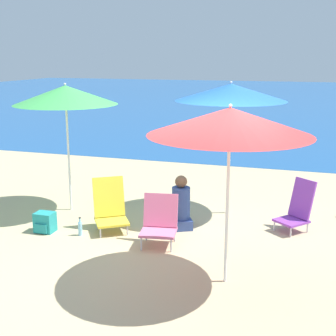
{
  "coord_description": "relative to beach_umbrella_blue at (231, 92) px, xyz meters",
  "views": [
    {
      "loc": [
        1.48,
        -5.61,
        2.69
      ],
      "look_at": [
        -0.63,
        1.07,
        1.0
      ],
      "focal_mm": 50.0,
      "sensor_mm": 36.0,
      "label": 1
    }
  ],
  "objects": [
    {
      "name": "beach_umbrella_green",
      "position": [
        -2.7,
        -0.67,
        -0.06
      ],
      "size": [
        1.77,
        1.77,
        2.24
      ],
      "color": "white",
      "rests_on": "ground"
    },
    {
      "name": "beach_chair_pink",
      "position": [
        -0.7,
        -1.65,
        -1.75
      ],
      "size": [
        0.58,
        0.59,
        0.72
      ],
      "rotation": [
        0.0,
        0.0,
        0.16
      ],
      "color": "silver",
      "rests_on": "ground"
    },
    {
      "name": "person_seated_near",
      "position": [
        -0.57,
        -0.95,
        -1.74
      ],
      "size": [
        0.46,
        0.48,
        0.86
      ],
      "rotation": [
        0.0,
        0.0,
        0.49
      ],
      "color": "#334C8C",
      "rests_on": "ground"
    },
    {
      "name": "beach_chair_purple",
      "position": [
        1.2,
        -0.5,
        -1.73
      ],
      "size": [
        0.64,
        0.66,
        0.81
      ],
      "rotation": [
        0.0,
        0.0,
        -0.69
      ],
      "color": "silver",
      "rests_on": "ground"
    },
    {
      "name": "beach_umbrella_red",
      "position": [
        0.45,
        -2.55,
        -0.13
      ],
      "size": [
        1.9,
        1.9,
        2.17
      ],
      "color": "white",
      "rests_on": "ground"
    },
    {
      "name": "beach_umbrella_blue",
      "position": [
        0.0,
        0.0,
        0.0
      ],
      "size": [
        1.87,
        1.87,
        2.28
      ],
      "color": "white",
      "rests_on": "ground"
    },
    {
      "name": "backpack_teal",
      "position": [
        -2.55,
        -1.76,
        -1.94
      ],
      "size": [
        0.3,
        0.26,
        0.31
      ],
      "color": "teal",
      "rests_on": "ground"
    },
    {
      "name": "sea_water",
      "position": [
        -0.12,
        23.51,
        -2.09
      ],
      "size": [
        60.0,
        40.0,
        0.01
      ],
      "color": "#1E5699",
      "rests_on": "ground"
    },
    {
      "name": "ground_plane",
      "position": [
        -0.12,
        -2.14,
        -2.09
      ],
      "size": [
        60.0,
        60.0,
        0.0
      ],
      "primitive_type": "plane",
      "color": "#C6B284"
    },
    {
      "name": "beach_chair_yellow",
      "position": [
        -1.62,
        -1.35,
        -1.73
      ],
      "size": [
        0.72,
        0.74,
        0.82
      ],
      "rotation": [
        0.0,
        0.0,
        0.59
      ],
      "color": "silver",
      "rests_on": "ground"
    },
    {
      "name": "water_bottle",
      "position": [
        -1.96,
        -1.73,
        -1.98
      ],
      "size": [
        0.06,
        0.06,
        0.29
      ],
      "color": "#8CCCEA",
      "rests_on": "ground"
    }
  ]
}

